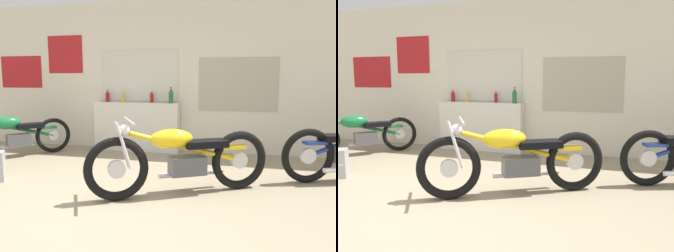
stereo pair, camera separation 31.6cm
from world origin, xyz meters
TOP-DOWN VIEW (x-y plane):
  - ground_plane at (0.00, 0.00)m, footprint 24.00×24.00m
  - wall_back at (-0.01, 3.26)m, footprint 10.00×0.07m
  - sill_counter at (-0.49, 3.08)m, footprint 1.62×0.28m
  - bottle_leftmost at (-1.10, 3.13)m, footprint 0.07×0.07m
  - bottle_left_center at (-0.78, 3.11)m, footprint 0.06×0.06m
  - bottle_center at (-0.21, 3.12)m, footprint 0.07×0.07m
  - bottle_right_center at (0.18, 3.03)m, footprint 0.08×0.08m
  - motorcycle_green at (-2.36, 2.04)m, footprint 1.31×1.57m
  - motorcycle_yellow at (0.80, 0.90)m, footprint 1.98×1.18m

SIDE VIEW (x-z plane):
  - ground_plane at x=0.00m, z-range 0.00..0.00m
  - motorcycle_green at x=-2.36m, z-range 0.00..0.81m
  - motorcycle_yellow at x=0.80m, z-range -0.02..0.88m
  - sill_counter at x=-0.49m, z-range 0.00..0.91m
  - bottle_left_center at x=-0.78m, z-range 0.90..1.12m
  - bottle_center at x=-0.21m, z-range 0.90..1.13m
  - bottle_leftmost at x=-1.10m, z-range 0.90..1.13m
  - bottle_right_center at x=0.18m, z-range 0.90..1.19m
  - wall_back at x=-0.01m, z-range 0.00..2.80m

